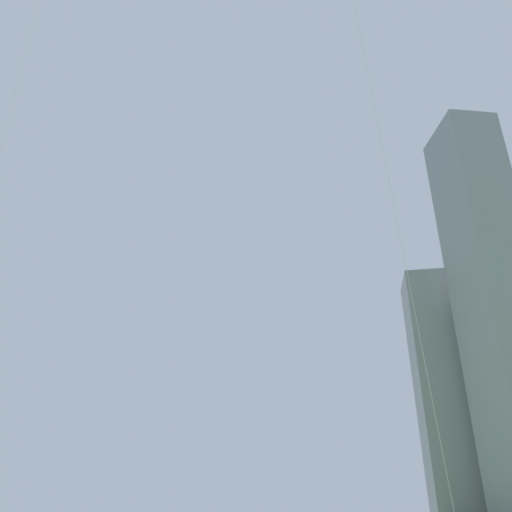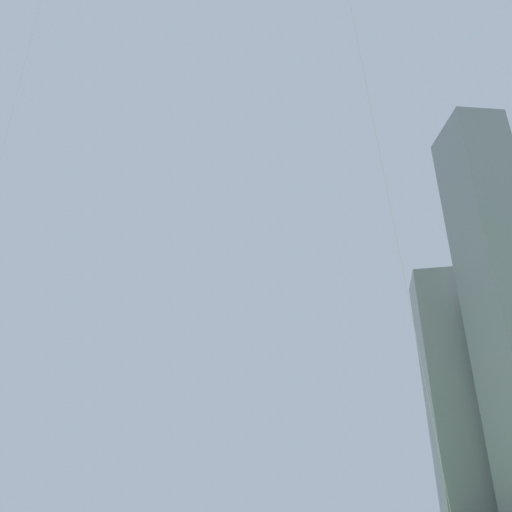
{
  "view_description": "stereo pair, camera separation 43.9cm",
  "coord_description": "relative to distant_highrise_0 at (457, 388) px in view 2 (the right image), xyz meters",
  "views": [
    {
      "loc": [
        3.75,
        -10.78,
        1.97
      ],
      "look_at": [
        2.68,
        12.37,
        13.46
      ],
      "focal_mm": 36.62,
      "sensor_mm": 36.0,
      "label": 1
    },
    {
      "loc": [
        4.19,
        -10.75,
        1.97
      ],
      "look_at": [
        2.68,
        12.37,
        13.46
      ],
      "focal_mm": 36.62,
      "sensor_mm": 36.0,
      "label": 2
    }
  ],
  "objects": [
    {
      "name": "distant_highrise_0",
      "position": [
        0.0,
        0.0,
        0.0
      ],
      "size": [
        18.0,
        17.98,
        67.0
      ],
      "primitive_type": "cube",
      "rotation": [
        0.0,
        0.0,
        -0.12
      ],
      "color": "gray",
      "rests_on": "ground"
    },
    {
      "name": "distant_highrise_1",
      "position": [
        8.98,
        -21.96,
        19.55
      ],
      "size": [
        17.29,
        20.66,
        106.1
      ],
      "primitive_type": "cube",
      "rotation": [
        0.0,
        0.0,
        0.16
      ],
      "color": "gray",
      "rests_on": "ground"
    }
  ]
}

